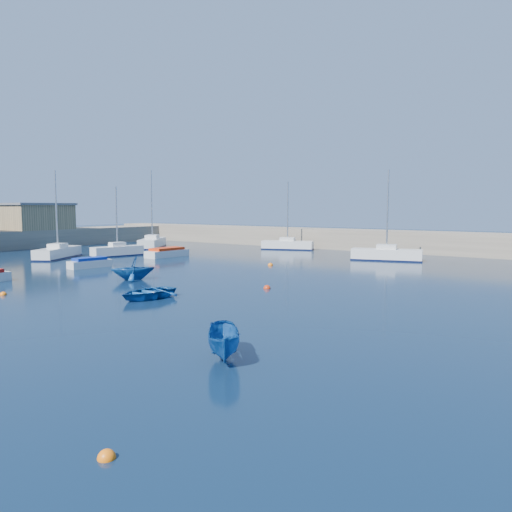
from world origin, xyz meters
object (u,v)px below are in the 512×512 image
Objects in this scene: sailboat_2 at (58,252)px; dinghy_right at (224,343)px; sailboat_5 at (288,245)px; motorboat_1 at (90,263)px; motorboat_2 at (167,253)px; sailboat_4 at (152,242)px; dinghy_center at (147,292)px; sailboat_3 at (117,251)px; brick_shed_a at (38,217)px; sailboat_6 at (386,254)px; dinghy_left at (133,268)px.

sailboat_2 reaches higher than dinghy_right.
sailboat_5 is at bearing 78.88° from dinghy_right.
motorboat_1 is at bearing 151.49° from sailboat_5.
dinghy_right is at bearing -39.24° from motorboat_2.
sailboat_4 is 18.68m from sailboat_5.
motorboat_2 reaches higher than dinghy_center.
motorboat_2 is at bearing 37.90° from sailboat_3.
sailboat_2 is at bearing -111.38° from sailboat_3.
brick_shed_a is at bearing -177.70° from motorboat_2.
sailboat_6 reaches higher than brick_shed_a.
motorboat_1 reaches higher than dinghy_center.
brick_shed_a is 0.76× the size of sailboat_4.
sailboat_6 is at bearing 28.71° from motorboat_2.
sailboat_3 reaches higher than dinghy_left.
brick_shed_a is 20.40m from sailboat_3.
sailboat_6 is at bearing 54.84° from motorboat_1.
motorboat_1 is 9.55m from dinghy_left.
motorboat_2 is (11.33, -8.08, -0.20)m from sailboat_4.
dinghy_right is (27.62, -13.95, 0.16)m from motorboat_1.
dinghy_right is (23.71, -41.32, -0.02)m from sailboat_5.
sailboat_3 is 0.84× the size of sailboat_6.
sailboat_4 is at bearing 95.62° from sailboat_5.
dinghy_center is at bearing -18.31° from motorboat_1.
brick_shed_a is at bearing 175.90° from sailboat_4.
sailboat_5 is 2.70× the size of dinghy_left.
sailboat_4 reaches higher than sailboat_6.
dinghy_right is (29.17, -25.06, 0.11)m from motorboat_2.
sailboat_3 is at bearing 100.78° from sailboat_6.
dinghy_center is at bearing -23.80° from sailboat_3.
sailboat_5 is 27.65m from motorboat_1.
sailboat_4 reaches higher than sailboat_5.
sailboat_5 reaches higher than sailboat_3.
motorboat_1 is 30.95m from dinghy_right.
sailboat_3 is at bearing -6.47° from brick_shed_a.
motorboat_1 is at bearing -21.85° from brick_shed_a.
sailboat_6 reaches higher than dinghy_right.
motorboat_1 is 0.77× the size of motorboat_2.
brick_shed_a is 16.60m from sailboat_4.
sailboat_2 is at bearing -24.43° from brick_shed_a.
brick_shed_a is at bearing -167.69° from dinghy_left.
sailboat_6 is 1.82× the size of motorboat_2.
dinghy_center is (12.23, -34.82, -0.25)m from sailboat_5.
sailboat_4 is at bearing 31.40° from brick_shed_a.
dinghy_right is (34.39, -22.41, -0.02)m from sailboat_3.
dinghy_left reaches higher than motorboat_2.
sailboat_6 is 36.83m from dinghy_right.
sailboat_2 is 28.33m from dinghy_center.
sailboat_5 is 17.16m from motorboat_2.
sailboat_2 is 1.21× the size of sailboat_3.
sailboat_3 is at bearing 130.17° from sailboat_5.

